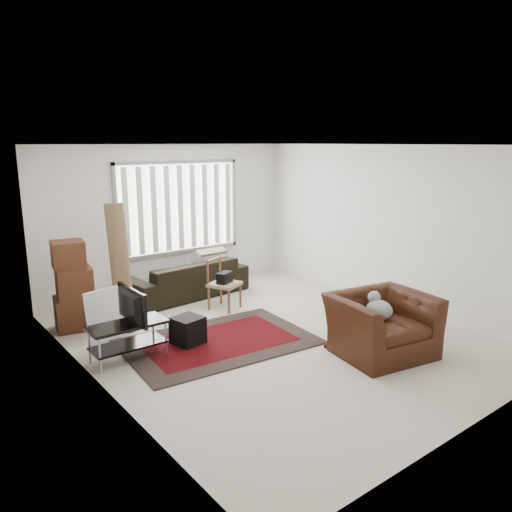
# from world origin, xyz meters

# --- Properties ---
(room) EXTENTS (6.00, 6.02, 2.71)m
(room) POSITION_xyz_m (0.03, 0.51, 1.76)
(room) COLOR beige
(room) RESTS_ON ground
(persian_rug) EXTENTS (2.71, 1.93, 0.02)m
(persian_rug) POSITION_xyz_m (-0.73, 0.29, 0.01)
(persian_rug) COLOR black
(persian_rug) RESTS_ON ground
(tv_stand) EXTENTS (0.98, 0.44, 0.49)m
(tv_stand) POSITION_xyz_m (-1.95, 0.53, 0.35)
(tv_stand) COLOR black
(tv_stand) RESTS_ON ground
(tv) EXTENTS (0.10, 0.79, 0.46)m
(tv) POSITION_xyz_m (-1.95, 0.53, 0.72)
(tv) COLOR black
(tv) RESTS_ON tv_stand
(subwoofer) EXTENTS (0.44, 0.44, 0.37)m
(subwoofer) POSITION_xyz_m (-1.10, 0.48, 0.21)
(subwoofer) COLOR black
(subwoofer) RESTS_ON persian_rug
(moving_boxes) EXTENTS (0.62, 0.58, 1.33)m
(moving_boxes) POSITION_xyz_m (-2.13, 2.06, 0.62)
(moving_boxes) COLOR #562F1B
(moving_boxes) RESTS_ON ground
(white_flatpack) EXTENTS (0.60, 0.30, 0.73)m
(white_flatpack) POSITION_xyz_m (-1.92, 1.36, 0.37)
(white_flatpack) COLOR silver
(white_flatpack) RESTS_ON ground
(rolled_rug) EXTENTS (0.34, 0.60, 1.89)m
(rolled_rug) POSITION_xyz_m (-1.55, 1.62, 0.95)
(rolled_rug) COLOR brown
(rolled_rug) RESTS_ON ground
(sofa) EXTENTS (2.31, 1.13, 0.86)m
(sofa) POSITION_xyz_m (0.02, 2.45, 0.43)
(sofa) COLOR black
(sofa) RESTS_ON ground
(side_chair) EXTENTS (0.60, 0.60, 0.85)m
(side_chair) POSITION_xyz_m (0.15, 1.46, 0.47)
(side_chair) COLOR #8F745E
(side_chair) RESTS_ON ground
(armchair) EXTENTS (1.41, 1.28, 0.91)m
(armchair) POSITION_xyz_m (0.76, -1.33, 0.46)
(armchair) COLOR #33160A
(armchair) RESTS_ON ground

